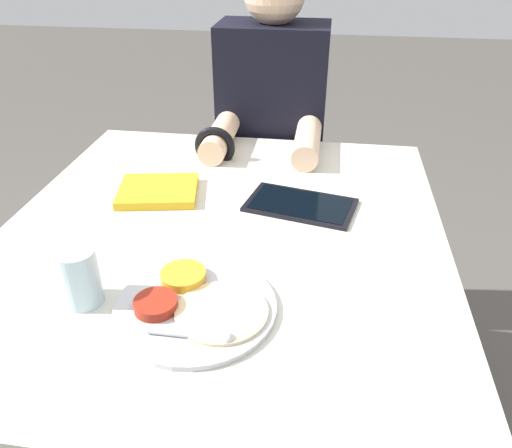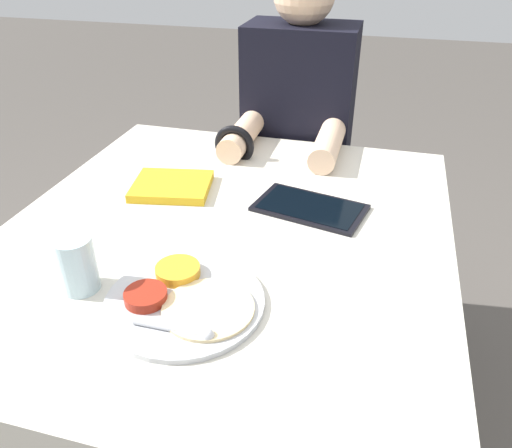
% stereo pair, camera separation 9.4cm
% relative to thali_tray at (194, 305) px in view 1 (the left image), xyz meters
% --- Properties ---
extents(dining_table, '(0.92, 1.03, 0.74)m').
position_rel_thali_tray_xyz_m(dining_table, '(-0.01, 0.24, -0.38)').
color(dining_table, beige).
rests_on(dining_table, ground_plane).
extents(thali_tray, '(0.27, 0.27, 0.03)m').
position_rel_thali_tray_xyz_m(thali_tray, '(0.00, 0.00, 0.00)').
color(thali_tray, '#B7BABF').
rests_on(thali_tray, dining_table).
extents(red_notebook, '(0.20, 0.18, 0.02)m').
position_rel_thali_tray_xyz_m(red_notebook, '(-0.18, 0.38, -0.00)').
color(red_notebook, silver).
rests_on(red_notebook, dining_table).
extents(tablet_device, '(0.26, 0.18, 0.01)m').
position_rel_thali_tray_xyz_m(tablet_device, '(0.15, 0.37, -0.00)').
color(tablet_device, black).
rests_on(tablet_device, dining_table).
extents(person_diner, '(0.34, 0.44, 1.20)m').
position_rel_thali_tray_xyz_m(person_diner, '(0.03, 0.87, -0.18)').
color(person_diner, black).
rests_on(person_diner, ground_plane).
extents(drinking_glass, '(0.07, 0.07, 0.10)m').
position_rel_thali_tray_xyz_m(drinking_glass, '(-0.19, -0.01, 0.04)').
color(drinking_glass, silver).
rests_on(drinking_glass, dining_table).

